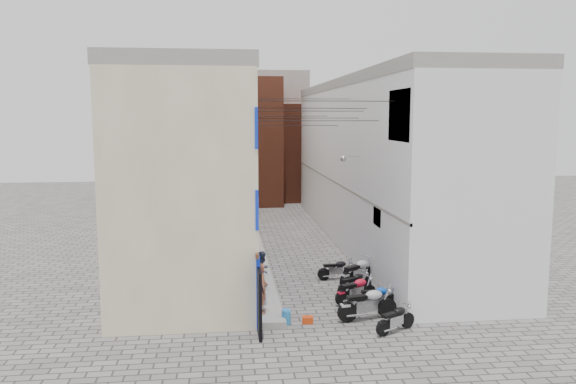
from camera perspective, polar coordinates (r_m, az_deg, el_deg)
name	(u,v)px	position (r m, az deg, el deg)	size (l,w,h in m)	color
ground	(334,327)	(19.24, 4.73, -13.55)	(90.00, 90.00, 0.00)	#5E5B59
plinth	(252,241)	(31.38, -3.64, -4.95)	(0.90, 26.00, 0.25)	gray
building_left	(197,163)	(30.67, -9.18, 2.94)	(5.10, 27.00, 9.00)	#C7B697
building_right	(377,161)	(31.86, 9.08, 3.13)	(5.94, 26.00, 9.00)	white
building_far_brick_left	(243,141)	(45.66, -4.60, 5.14)	(6.00, 6.00, 10.00)	brown
building_far_brick_right	(301,152)	(48.13, 1.30, 4.10)	(5.00, 6.00, 8.00)	brown
building_far_concrete	(262,133)	(51.74, -2.62, 6.00)	(8.00, 5.00, 11.00)	gray
far_shopfront	(271,192)	(43.32, -1.78, -0.01)	(2.00, 0.30, 2.40)	black
overhead_wires	(303,113)	(25.49, 1.52, 8.02)	(5.80, 13.02, 1.32)	black
motorcycle_a	(396,318)	(18.97, 10.90, -12.42)	(0.53, 1.68, 0.97)	black
motorcycle_b	(368,302)	(19.84, 8.08, -11.01)	(0.69, 2.18, 1.26)	#A3A3A8
motorcycle_c	(377,296)	(20.98, 9.05, -10.37)	(0.54, 1.71, 0.99)	#0C42B7
motorcycle_d	(356,289)	(21.53, 6.92, -9.73)	(0.59, 1.87, 1.09)	red
motorcycle_e	(355,282)	(22.49, 6.79, -9.10)	(0.54, 1.70, 0.98)	black
motorcycle_f	(358,271)	(23.62, 7.16, -7.94)	(0.69, 2.18, 1.26)	#A2A2A6
motorcycle_g	(337,268)	(24.42, 4.96, -7.74)	(0.53, 1.68, 0.98)	black
person_a	(262,288)	(19.52, -2.70, -9.73)	(0.64, 0.42, 1.75)	brown
person_b	(263,270)	(22.21, -2.59, -7.92)	(0.72, 0.56, 1.49)	#303749
water_jug_near	(286,317)	(19.40, -0.16, -12.62)	(0.29, 0.29, 0.46)	#2577B9
water_jug_far	(286,316)	(19.48, -0.19, -12.50)	(0.31, 0.31, 0.48)	#287AC8
red_crate	(308,320)	(19.53, 2.01, -12.84)	(0.37, 0.28, 0.23)	#BD340D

